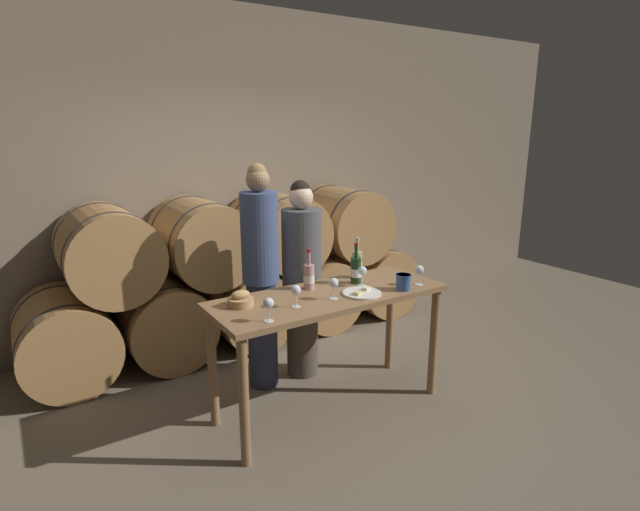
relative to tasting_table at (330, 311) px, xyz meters
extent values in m
plane|color=#726654|center=(0.00, 0.00, -0.77)|extent=(10.00, 10.00, 0.00)
cube|color=gray|center=(0.00, 2.07, 0.83)|extent=(10.00, 0.12, 3.20)
cylinder|color=#A87A47|center=(-1.58, 1.51, -0.40)|extent=(0.75, 0.88, 0.75)
cylinder|color=#2D2D33|center=(-1.58, 1.22, -0.40)|extent=(0.76, 0.02, 0.76)
cylinder|color=#2D2D33|center=(-1.58, 1.79, -0.40)|extent=(0.76, 0.02, 0.76)
cylinder|color=#A87A47|center=(-0.79, 1.51, -0.40)|extent=(0.75, 0.88, 0.75)
cylinder|color=#2D2D33|center=(-0.79, 1.22, -0.40)|extent=(0.76, 0.02, 0.76)
cylinder|color=#2D2D33|center=(-0.79, 1.79, -0.40)|extent=(0.76, 0.02, 0.76)
cylinder|color=#A87A47|center=(0.00, 1.51, -0.40)|extent=(0.75, 0.88, 0.75)
cylinder|color=#2D2D33|center=(0.00, 1.22, -0.40)|extent=(0.76, 0.02, 0.76)
cylinder|color=#2D2D33|center=(0.00, 1.79, -0.40)|extent=(0.76, 0.02, 0.76)
cylinder|color=#A87A47|center=(0.79, 1.51, -0.40)|extent=(0.75, 0.88, 0.75)
cylinder|color=#2D2D33|center=(0.79, 1.22, -0.40)|extent=(0.76, 0.02, 0.76)
cylinder|color=#2D2D33|center=(0.79, 1.79, -0.40)|extent=(0.76, 0.02, 0.76)
cylinder|color=#A87A47|center=(1.58, 1.51, -0.40)|extent=(0.75, 0.88, 0.75)
cylinder|color=#2D2D33|center=(1.58, 1.22, -0.40)|extent=(0.76, 0.02, 0.76)
cylinder|color=#2D2D33|center=(1.58, 1.79, -0.40)|extent=(0.76, 0.02, 0.76)
cylinder|color=#A87A47|center=(-1.18, 1.51, 0.27)|extent=(0.75, 0.88, 0.75)
cylinder|color=#2D2D33|center=(-1.18, 1.22, 0.27)|extent=(0.76, 0.02, 0.76)
cylinder|color=#2D2D33|center=(-1.18, 1.79, 0.27)|extent=(0.76, 0.02, 0.76)
cylinder|color=#A87A47|center=(-0.39, 1.51, 0.27)|extent=(0.75, 0.88, 0.75)
cylinder|color=#2D2D33|center=(-0.39, 1.22, 0.27)|extent=(0.76, 0.02, 0.76)
cylinder|color=#2D2D33|center=(-0.39, 1.79, 0.27)|extent=(0.76, 0.02, 0.76)
cylinder|color=#A87A47|center=(0.39, 1.51, 0.27)|extent=(0.75, 0.88, 0.75)
cylinder|color=#2D2D33|center=(0.39, 1.22, 0.27)|extent=(0.76, 0.02, 0.76)
cylinder|color=#2D2D33|center=(0.39, 1.79, 0.27)|extent=(0.76, 0.02, 0.76)
cylinder|color=#A87A47|center=(1.18, 1.51, 0.27)|extent=(0.75, 0.88, 0.75)
cylinder|color=#2D2D33|center=(1.18, 1.22, 0.27)|extent=(0.76, 0.02, 0.76)
cylinder|color=#2D2D33|center=(1.18, 1.79, 0.27)|extent=(0.76, 0.02, 0.76)
cylinder|color=olive|center=(-0.80, -0.26, -0.34)|extent=(0.06, 0.06, 0.86)
cylinder|color=olive|center=(0.80, -0.26, -0.34)|extent=(0.06, 0.06, 0.86)
cylinder|color=olive|center=(-0.80, 0.26, -0.34)|extent=(0.06, 0.06, 0.86)
cylinder|color=olive|center=(0.80, 0.26, -0.34)|extent=(0.06, 0.06, 0.86)
cube|color=olive|center=(0.00, 0.00, 0.11)|extent=(1.72, 0.64, 0.04)
cylinder|color=#2D334C|center=(-0.25, 0.59, -0.33)|extent=(0.24, 0.24, 0.88)
cylinder|color=#3D4C75|center=(-0.25, 0.59, 0.46)|extent=(0.29, 0.29, 0.70)
sphere|color=#997051|center=(-0.25, 0.59, 0.89)|extent=(0.18, 0.18, 0.18)
sphere|color=olive|center=(-0.25, 0.60, 0.94)|extent=(0.15, 0.15, 0.15)
cylinder|color=#4C4238|center=(0.12, 0.59, -0.38)|extent=(0.26, 0.26, 0.79)
cylinder|color=#4C4C51|center=(0.12, 0.59, 0.33)|extent=(0.32, 0.32, 0.63)
sphere|color=beige|center=(0.12, 0.59, 0.74)|extent=(0.19, 0.19, 0.19)
sphere|color=black|center=(0.12, 0.60, 0.79)|extent=(0.16, 0.16, 0.16)
cylinder|color=#193819|center=(0.30, 0.10, 0.23)|extent=(0.08, 0.08, 0.20)
cylinder|color=#193819|center=(0.30, 0.10, 0.37)|extent=(0.03, 0.03, 0.09)
cylinder|color=maroon|center=(0.30, 0.10, 0.43)|extent=(0.03, 0.03, 0.02)
cylinder|color=white|center=(0.30, 0.10, 0.21)|extent=(0.08, 0.08, 0.06)
cylinder|color=#ADBC7F|center=(0.40, 0.21, 0.23)|extent=(0.08, 0.08, 0.20)
cylinder|color=#ADBC7F|center=(0.40, 0.21, 0.38)|extent=(0.03, 0.03, 0.09)
cylinder|color=#B7B7BC|center=(0.40, 0.21, 0.44)|extent=(0.03, 0.03, 0.02)
cylinder|color=white|center=(0.40, 0.21, 0.22)|extent=(0.08, 0.08, 0.07)
cylinder|color=#BC8E93|center=(-0.07, 0.17, 0.22)|extent=(0.08, 0.08, 0.18)
cylinder|color=#BC8E93|center=(-0.07, 0.17, 0.36)|extent=(0.03, 0.03, 0.09)
cylinder|color=maroon|center=(-0.07, 0.17, 0.42)|extent=(0.03, 0.03, 0.02)
cylinder|color=white|center=(-0.07, 0.17, 0.21)|extent=(0.08, 0.08, 0.06)
cylinder|color=#335693|center=(0.49, -0.22, 0.19)|extent=(0.10, 0.10, 0.12)
cylinder|color=#335693|center=(0.49, -0.22, 0.24)|extent=(0.11, 0.11, 0.01)
cylinder|color=tan|center=(-0.63, 0.11, 0.16)|extent=(0.17, 0.17, 0.05)
ellipsoid|color=tan|center=(-0.63, 0.11, 0.21)|extent=(0.13, 0.08, 0.06)
cylinder|color=white|center=(0.18, -0.13, 0.14)|extent=(0.27, 0.27, 0.01)
cube|color=beige|center=(0.24, -0.11, 0.16)|extent=(0.07, 0.06, 0.02)
cube|color=#E0CC7F|center=(0.13, -0.16, 0.16)|extent=(0.07, 0.06, 0.02)
cylinder|color=white|center=(-0.60, -0.23, 0.13)|extent=(0.06, 0.06, 0.00)
cylinder|color=white|center=(-0.60, -0.23, 0.18)|extent=(0.01, 0.01, 0.08)
sphere|color=white|center=(-0.60, -0.23, 0.25)|extent=(0.07, 0.07, 0.07)
cylinder|color=white|center=(-0.34, -0.10, 0.13)|extent=(0.06, 0.06, 0.00)
cylinder|color=white|center=(-0.34, -0.10, 0.18)|extent=(0.01, 0.01, 0.08)
sphere|color=white|center=(-0.34, -0.10, 0.25)|extent=(0.07, 0.07, 0.07)
cylinder|color=white|center=(-0.04, -0.11, 0.13)|extent=(0.06, 0.06, 0.00)
cylinder|color=white|center=(-0.04, -0.11, 0.18)|extent=(0.01, 0.01, 0.08)
sphere|color=white|center=(-0.04, -0.11, 0.25)|extent=(0.07, 0.07, 0.07)
cylinder|color=white|center=(0.30, 0.01, 0.13)|extent=(0.06, 0.06, 0.00)
cylinder|color=white|center=(0.30, 0.01, 0.18)|extent=(0.01, 0.01, 0.08)
sphere|color=white|center=(0.30, 0.01, 0.25)|extent=(0.07, 0.07, 0.07)
cylinder|color=white|center=(0.67, -0.20, 0.13)|extent=(0.06, 0.06, 0.00)
cylinder|color=white|center=(0.67, -0.20, 0.18)|extent=(0.01, 0.01, 0.08)
sphere|color=white|center=(0.67, -0.20, 0.25)|extent=(0.07, 0.07, 0.07)
camera|label=1|loc=(-1.87, -2.77, 1.28)|focal=28.00mm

